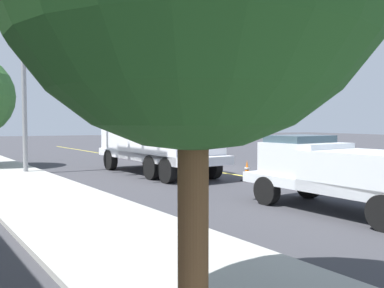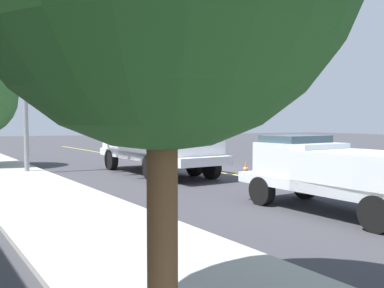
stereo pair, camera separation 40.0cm
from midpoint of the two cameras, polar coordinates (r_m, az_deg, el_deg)
ground at (r=21.50m, az=0.81°, el=-3.53°), size 120.00×120.00×0.00m
sidewalk_far_side at (r=17.89m, az=-23.35°, el=-4.91°), size 59.82×13.03×0.12m
lane_centre_stripe at (r=21.50m, az=0.81°, el=-3.52°), size 49.40×8.05×0.01m
utility_bucket_truck at (r=19.69m, az=-5.67°, el=0.53°), size 8.49×3.76×6.60m
service_pickup_truck at (r=11.90m, az=19.04°, el=-3.57°), size 5.86×2.96×2.06m
passing_minivan at (r=29.35m, az=-5.19°, el=0.12°), size 5.04×2.63×1.69m
traffic_cone_mid_front at (r=17.36m, az=6.93°, el=-3.69°), size 0.40×0.40×0.87m
traffic_cone_mid_rear at (r=24.51m, az=-6.79°, el=-1.93°), size 0.40×0.40×0.71m
traffic_signal_mast at (r=19.53m, az=-21.46°, el=13.64°), size 6.17×1.26×8.82m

